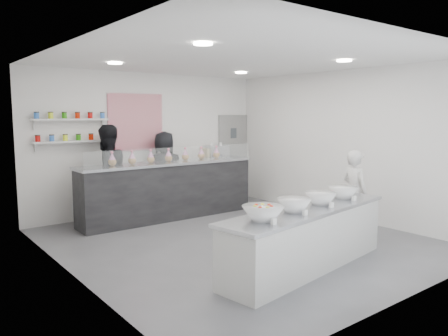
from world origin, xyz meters
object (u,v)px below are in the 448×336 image
(prep_counter, at_px, (307,238))
(espresso_machine, at_px, (216,155))
(staff_left, at_px, (107,175))
(staff_right, at_px, (165,172))
(back_bar, at_px, (169,190))
(woman_prep, at_px, (355,193))
(espresso_ledge, at_px, (214,184))

(prep_counter, xyz_separation_m, espresso_machine, (1.72, 4.38, 0.73))
(prep_counter, bearing_deg, espresso_machine, 60.32)
(staff_left, distance_m, staff_right, 1.37)
(espresso_machine, bearing_deg, staff_left, -173.85)
(back_bar, bearing_deg, woman_prep, -57.92)
(back_bar, relative_size, espresso_machine, 6.94)
(espresso_machine, bearing_deg, staff_right, -173.23)
(espresso_machine, bearing_deg, back_bar, -158.28)
(back_bar, bearing_deg, espresso_machine, 22.23)
(woman_prep, bearing_deg, espresso_machine, 14.69)
(prep_counter, height_order, staff_right, staff_right)
(espresso_ledge, height_order, staff_left, staff_left)
(staff_right, bearing_deg, staff_left, 29.72)
(back_bar, distance_m, espresso_ledge, 1.78)
(woman_prep, bearing_deg, prep_counter, 119.32)
(woman_prep, height_order, staff_right, staff_right)
(espresso_machine, height_order, staff_right, staff_right)
(woman_prep, bearing_deg, staff_right, 37.16)
(back_bar, relative_size, espresso_ledge, 2.96)
(prep_counter, distance_m, espresso_ledge, 4.68)
(prep_counter, height_order, espresso_ledge, espresso_ledge)
(prep_counter, height_order, back_bar, back_bar)
(woman_prep, bearing_deg, staff_left, 53.30)
(prep_counter, height_order, woman_prep, woman_prep)
(espresso_ledge, xyz_separation_m, staff_left, (-2.80, -0.31, 0.49))
(espresso_ledge, bearing_deg, woman_prep, -85.94)
(woman_prep, distance_m, staff_left, 4.63)
(back_bar, xyz_separation_m, espresso_machine, (1.72, 0.68, 0.57))
(back_bar, distance_m, staff_right, 0.62)
(staff_left, bearing_deg, prep_counter, 95.70)
(staff_right, bearing_deg, prep_counter, 111.51)
(espresso_machine, relative_size, staff_right, 0.31)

